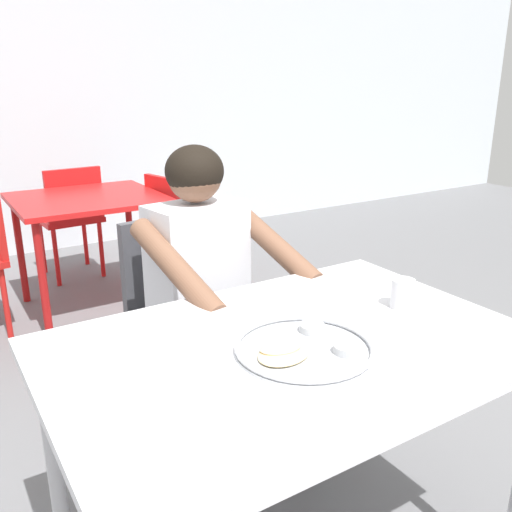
% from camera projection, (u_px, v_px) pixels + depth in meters
% --- Properties ---
extents(back_wall, '(12.00, 0.12, 3.40)m').
position_uv_depth(back_wall, '(9.00, 35.00, 4.11)').
color(back_wall, silver).
rests_on(back_wall, ground).
extents(table_foreground, '(1.20, 0.81, 0.76)m').
position_uv_depth(table_foreground, '(291.00, 370.00, 1.39)').
color(table_foreground, silver).
rests_on(table_foreground, ground).
extents(thali_tray, '(0.34, 0.34, 0.03)m').
position_uv_depth(thali_tray, '(304.00, 347.00, 1.31)').
color(thali_tray, '#B7BABF').
rests_on(thali_tray, table_foreground).
extents(drinking_cup, '(0.07, 0.07, 0.09)m').
position_uv_depth(drinking_cup, '(402.00, 293.00, 1.56)').
color(drinking_cup, silver).
rests_on(drinking_cup, table_foreground).
extents(chair_foreground, '(0.45, 0.47, 0.87)m').
position_uv_depth(chair_foreground, '(182.00, 314.00, 2.16)').
color(chair_foreground, '#3F3F44').
rests_on(chair_foreground, ground).
extents(diner_foreground, '(0.55, 0.59, 1.17)m').
position_uv_depth(diner_foreground, '(213.00, 282.00, 1.93)').
color(diner_foreground, '#252525').
rests_on(diner_foreground, ground).
extents(table_background_red, '(0.85, 0.79, 0.72)m').
position_uv_depth(table_background_red, '(88.00, 211.00, 3.29)').
color(table_background_red, red).
rests_on(table_background_red, ground).
extents(chair_red_right, '(0.51, 0.49, 0.80)m').
position_uv_depth(chair_red_right, '(181.00, 225.00, 3.60)').
color(chair_red_right, red).
rests_on(chair_red_right, ground).
extents(chair_red_far, '(0.43, 0.45, 0.81)m').
position_uv_depth(chair_red_far, '(71.00, 213.00, 3.85)').
color(chair_red_far, red).
rests_on(chair_red_far, ground).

